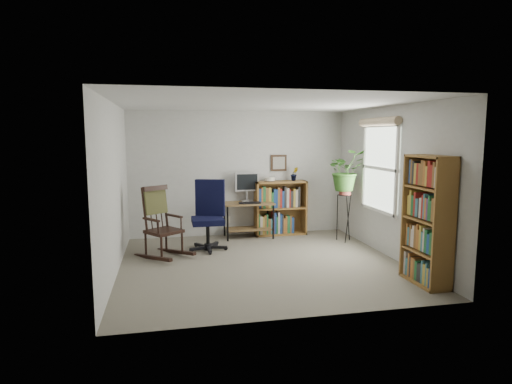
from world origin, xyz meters
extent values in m
cube|color=slate|center=(0.00, 0.00, 0.00)|extent=(4.20, 4.00, 0.00)
cube|color=silver|center=(0.00, 0.00, 2.40)|extent=(4.20, 4.00, 0.00)
cube|color=beige|center=(0.00, 2.00, 1.20)|extent=(4.20, 0.00, 2.40)
cube|color=beige|center=(0.00, -2.00, 1.20)|extent=(4.20, 0.00, 2.40)
cube|color=beige|center=(-2.10, 0.00, 1.20)|extent=(0.00, 4.00, 2.40)
cube|color=beige|center=(2.10, 0.00, 1.20)|extent=(0.00, 4.00, 2.40)
cube|color=black|center=(0.13, 1.58, 0.69)|extent=(0.40, 0.15, 0.02)
imported|color=#305F21|center=(1.80, 1.05, 1.67)|extent=(1.69, 1.88, 1.46)
imported|color=#305F21|center=(1.07, 1.83, 1.11)|extent=(0.13, 0.24, 0.11)
camera|label=1|loc=(-1.38, -6.17, 1.94)|focal=30.00mm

